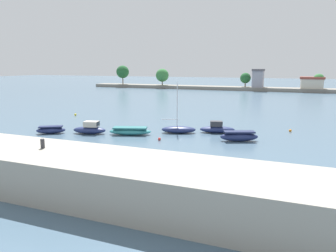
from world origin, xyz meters
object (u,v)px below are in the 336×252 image
object	(u,v)px
moored_boat_0	(51,130)
moored_boat_1	(90,129)
moored_boat_3	(179,129)
moored_boat_5	(239,136)
mooring_buoy_1	(290,131)
mooring_bollard	(43,144)
moored_boat_2	(130,131)
moored_boat_4	(217,129)
mooring_buoy_0	(75,115)
mooring_buoy_2	(159,139)

from	to	relation	value
moored_boat_0	moored_boat_1	world-z (taller)	moored_boat_1
moored_boat_1	moored_boat_3	size ratio (longest dim) A/B	0.69
moored_boat_5	mooring_buoy_1	world-z (taller)	moored_boat_5
moored_boat_1	mooring_bollard	bearing A→B (deg)	-78.17
moored_boat_2	moored_boat_4	distance (m)	10.77
mooring_bollard	moored_boat_5	xyz separation A→B (m)	(10.48, 18.27, -2.47)
moored_boat_3	mooring_buoy_1	bearing A→B (deg)	5.35
moored_boat_5	mooring_buoy_0	xyz separation A→B (m)	(-28.32, 8.24, -0.35)
moored_boat_0	mooring_buoy_1	xyz separation A→B (m)	(27.49, 11.76, -0.27)
moored_boat_0	moored_boat_3	world-z (taller)	moored_boat_3
mooring_buoy_0	mooring_buoy_2	bearing A→B (deg)	-29.32
mooring_buoy_1	moored_boat_1	bearing A→B (deg)	-156.17
mooring_bollard	moored_boat_0	bearing A→B (deg)	130.35
moored_boat_4	mooring_buoy_1	xyz separation A→B (m)	(8.51, 3.83, -0.34)
moored_boat_1	moored_boat_4	xyz separation A→B (m)	(14.41, 6.29, -0.09)
moored_boat_1	moored_boat_3	distance (m)	10.92
mooring_buoy_2	moored_boat_5	bearing A→B (deg)	19.77
moored_boat_0	moored_boat_1	size ratio (longest dim) A/B	0.82
mooring_buoy_1	mooring_buoy_2	world-z (taller)	mooring_buoy_1
moored_boat_1	mooring_buoy_1	world-z (taller)	moored_boat_1
moored_boat_2	moored_boat_3	size ratio (longest dim) A/B	0.85
moored_boat_4	mooring_buoy_1	distance (m)	9.34
moored_boat_3	mooring_buoy_0	xyz separation A→B (m)	(-20.63, 6.62, -0.26)
moored_boat_4	mooring_buoy_2	world-z (taller)	moored_boat_4
moored_boat_1	moored_boat_2	world-z (taller)	moored_boat_1
moored_boat_2	moored_boat_5	world-z (taller)	moored_boat_5
mooring_bollard	moored_boat_1	bearing A→B (deg)	114.91
moored_boat_1	mooring_buoy_1	size ratio (longest dim) A/B	12.78
moored_boat_0	moored_boat_3	xyz separation A→B (m)	(14.56, 6.04, 0.01)
mooring_buoy_0	mooring_bollard	bearing A→B (deg)	-56.07
moored_boat_2	mooring_buoy_2	xyz separation A→B (m)	(4.47, -1.49, -0.27)
moored_boat_5	mooring_buoy_2	size ratio (longest dim) A/B	12.99
moored_boat_4	moored_boat_5	xyz separation A→B (m)	(3.26, -3.51, 0.03)
mooring_buoy_0	mooring_buoy_1	size ratio (longest dim) A/B	1.12
moored_boat_4	moored_boat_5	distance (m)	4.79
moored_boat_2	mooring_buoy_2	size ratio (longest dim) A/B	15.79
moored_boat_1	moored_boat_4	distance (m)	15.73
moored_boat_0	mooring_buoy_2	size ratio (longest dim) A/B	10.61
moored_boat_0	moored_boat_4	xyz separation A→B (m)	(18.99, 7.92, 0.07)
moored_boat_3	mooring_buoy_2	bearing A→B (deg)	-116.36
moored_boat_2	mooring_buoy_2	distance (m)	4.72
mooring_bollard	mooring_buoy_0	size ratio (longest dim) A/B	1.69
moored_boat_3	moored_boat_5	bearing A→B (deg)	-30.44
moored_boat_5	mooring_buoy_0	size ratio (longest dim) A/B	11.52
moored_boat_0	mooring_buoy_1	bearing A→B (deg)	-8.69
moored_boat_0	mooring_buoy_0	bearing A→B (deg)	83.78
moored_boat_2	mooring_buoy_0	bearing A→B (deg)	129.76
moored_boat_1	moored_boat_3	bearing A→B (deg)	10.72
moored_boat_2	moored_boat_4	world-z (taller)	moored_boat_4
mooring_bollard	mooring_buoy_2	distance (m)	15.69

